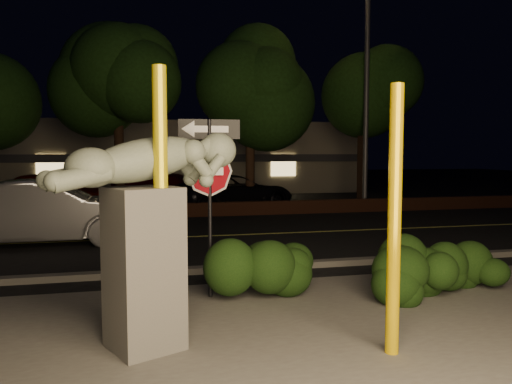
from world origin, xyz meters
TOP-DOWN VIEW (x-y plane):
  - ground at (0.00, 10.00)m, footprint 90.00×90.00m
  - patio at (0.00, -1.00)m, footprint 14.00×6.00m
  - road at (0.00, 7.00)m, footprint 80.00×8.00m
  - lane_marking at (0.00, 7.00)m, footprint 80.00×0.12m
  - curb at (0.00, 2.90)m, footprint 80.00×0.25m
  - brick_wall at (0.00, 11.30)m, footprint 40.00×0.35m
  - parking_lot at (0.00, 17.00)m, footprint 40.00×12.00m
  - building at (0.00, 24.99)m, footprint 22.00×10.20m
  - tree_far_b at (-2.50, 13.20)m, footprint 5.20×5.20m
  - tree_far_c at (2.50, 12.80)m, footprint 4.80×4.80m
  - tree_far_d at (7.50, 13.30)m, footprint 4.40×4.40m
  - yellow_pole_left at (-1.60, -0.80)m, footprint 0.16×0.16m
  - yellow_pole_right at (0.93, -1.43)m, footprint 0.15×0.15m
  - signpost at (-0.76, 1.25)m, footprint 0.95×0.10m
  - sculpture at (-1.76, -0.60)m, footprint 2.30×1.49m
  - hedge_center at (0.05, 1.16)m, footprint 2.02×1.24m
  - hedge_right at (2.45, 0.39)m, footprint 1.91×1.36m
  - hedge_far_right at (3.41, 0.83)m, footprint 1.60×1.34m
  - streetlight at (6.63, 11.58)m, footprint 1.44×0.42m
  - silver_sedan at (-4.09, 6.73)m, footprint 4.95×1.83m
  - parked_car_red at (-4.79, 13.20)m, footprint 4.93×2.45m
  - parked_car_darkred at (-0.47, 14.05)m, footprint 5.44×3.84m
  - parked_car_dark at (1.88, 13.20)m, footprint 5.60×3.97m

SIDE VIEW (x-z plane):
  - ground at x=0.00m, z-range 0.00..0.00m
  - road at x=0.00m, z-range 0.00..0.01m
  - parking_lot at x=0.00m, z-range 0.00..0.01m
  - patio at x=0.00m, z-range 0.00..0.02m
  - lane_marking at x=0.00m, z-range 0.02..0.02m
  - curb at x=0.00m, z-range 0.00..0.12m
  - brick_wall at x=0.00m, z-range 0.00..0.50m
  - hedge_far_right at x=3.41m, z-range 0.00..0.95m
  - hedge_center at x=0.05m, z-range 0.00..0.98m
  - hedge_right at x=2.45m, z-range 0.00..1.13m
  - parked_car_dark at x=1.88m, z-range 0.00..1.42m
  - parked_car_darkred at x=-0.47m, z-range 0.00..1.46m
  - parked_car_red at x=-4.79m, z-range 0.00..1.61m
  - silver_sedan at x=-4.09m, z-range 0.00..1.62m
  - yellow_pole_right at x=0.93m, z-range 0.00..3.05m
  - sculpture at x=-1.76m, z-range 0.30..2.84m
  - yellow_pole_left at x=-1.60m, z-range 0.00..3.24m
  - signpost at x=-0.76m, z-range 0.59..3.39m
  - building at x=0.00m, z-range 0.00..4.00m
  - tree_far_d at x=7.50m, z-range 1.71..9.13m
  - tree_far_c at x=2.50m, z-range 1.74..9.58m
  - streetlight at x=6.63m, z-range 0.91..10.49m
  - tree_far_b at x=-2.50m, z-range 1.85..10.26m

